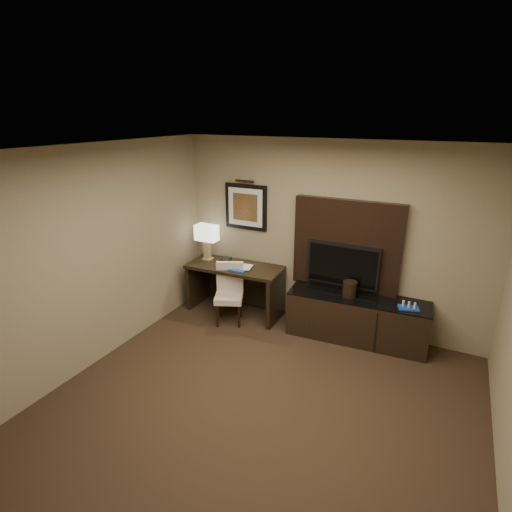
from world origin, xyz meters
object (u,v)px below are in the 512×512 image
Objects in this scene: desk at (235,289)px; ice_bucket at (350,289)px; desk_chair at (229,297)px; minibar_tray at (409,305)px; table_lamp at (207,241)px; tv at (343,265)px; credenza at (356,318)px; desk_phone at (224,261)px.

ice_bucket is at bearing -2.64° from desk.
minibar_tray is at bearing -16.27° from desk_chair.
ice_bucket is at bearing -0.88° from table_lamp.
tv is 4.67× the size of ice_bucket.
desk_chair is at bearing -161.08° from tv.
desk_phone reaches higher than credenza.
table_lamp is at bearing 178.81° from minibar_tray.
desk_phone is 0.76× the size of minibar_tray.
credenza is 2.24× the size of desk_chair.
desk is 7.61× the size of desk_phone.
ice_bucket reaches higher than minibar_tray.
desk_chair is (-1.82, -0.39, 0.10)m from credenza.
desk_chair is 3.94× the size of ice_bucket.
desk_chair is 2.51m from minibar_tray.
credenza is at bearing 3.31° from desk_phone.
table_lamp is at bearing 170.59° from desk.
desk is 0.35m from desk_chair.
table_lamp is at bearing 123.59° from desk_chair.
table_lamp is 3.12m from minibar_tray.
ice_bucket is at bearing -46.76° from tv.
ice_bucket is (2.32, -0.04, -0.34)m from table_lamp.
tv is at bearing 8.05° from desk_phone.
desk is at bearing 80.60° from desk_chair.
desk_phone reaches higher than desk_chair.
ice_bucket is at bearing 177.88° from minibar_tray.
tv is at bearing 3.33° from desk.
minibar_tray reaches higher than credenza.
desk reaches higher than minibar_tray.
ice_bucket is (0.16, -0.17, -0.26)m from tv.
desk_chair is 1.00m from table_lamp.
desk is 0.78× the size of credenza.
ice_bucket is (1.79, 0.02, 0.36)m from desk.
desk_chair reaches higher than minibar_tray.
desk_phone is at bearing -12.66° from table_lamp.
minibar_tray is (0.77, -0.03, -0.06)m from ice_bucket.
credenza is 8.82× the size of ice_bucket.
credenza is 9.73× the size of desk_phone.
ice_bucket is (1.70, 0.36, 0.34)m from desk_chair.
table_lamp is (-0.53, 0.06, 0.70)m from desk.
desk is 2.58m from minibar_tray.
ice_bucket is at bearing -11.94° from desk_chair.
desk_chair is 4.35× the size of desk_phone.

